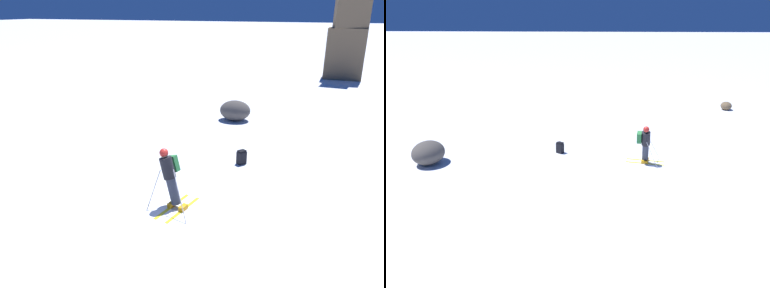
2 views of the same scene
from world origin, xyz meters
The scene contains 5 objects.
ground_plane centered at (0.00, 0.00, 0.00)m, with size 300.00×300.00×0.00m, color white.
skier centered at (-0.45, 0.07, 0.92)m, with size 1.27×1.64×1.69m.
spare_backpack centered at (0.61, 3.66, 0.24)m, with size 0.35×0.37×0.50m.
exposed_boulder_0 centered at (9.60, -6.12, 0.26)m, with size 0.81×0.68×0.52m, color brown.
exposed_boulder_1 centered at (-1.07, 8.85, 0.48)m, with size 1.47×1.25×0.96m, color #4C4742.
Camera 2 is at (-14.87, 1.68, 5.70)m, focal length 35.00 mm.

